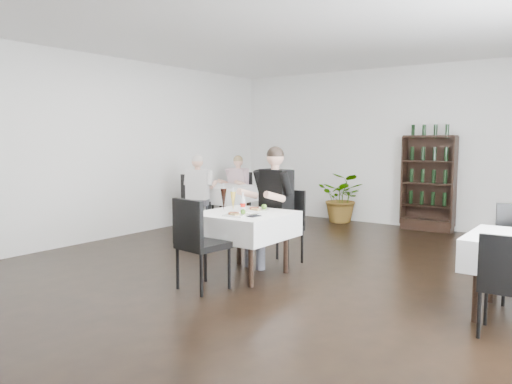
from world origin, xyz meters
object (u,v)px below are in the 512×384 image
potted_tree (343,198)px  diner_main (271,196)px  wine_shelf (428,184)px  main_table (244,225)px

potted_tree → diner_main: (0.70, -3.57, 0.41)m
wine_shelf → diner_main: wine_shelf is taller
main_table → diner_main: size_ratio=0.66×
wine_shelf → potted_tree: size_ratio=1.77×
wine_shelf → diner_main: 3.80m
main_table → diner_main: bearing=92.9°
main_table → potted_tree: size_ratio=1.04×
wine_shelf → diner_main: (-0.93, -3.69, 0.06)m
main_table → wine_shelf: bearing=78.2°
potted_tree → diner_main: 3.66m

